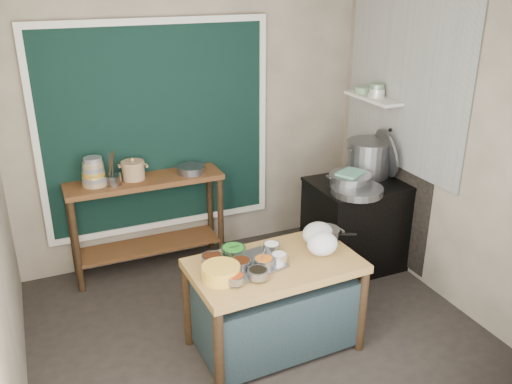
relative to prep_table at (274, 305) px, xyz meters
name	(u,v)px	position (x,y,z in m)	size (l,w,h in m)	color
floor	(253,327)	(-0.05, 0.30, -0.39)	(3.50, 3.00, 0.02)	black
back_wall	(191,119)	(-0.05, 1.81, 1.02)	(3.50, 0.02, 2.80)	gray
right_wall	(442,140)	(1.71, 0.30, 1.02)	(0.02, 3.00, 2.80)	gray
curtain_panel	(157,129)	(-0.40, 1.77, 0.98)	(2.10, 0.02, 1.90)	black
curtain_frame	(158,130)	(-0.40, 1.76, 0.98)	(2.22, 0.03, 2.02)	beige
tile_panel	(404,76)	(1.69, 0.85, 1.48)	(0.02, 1.70, 1.70)	#B2B2AA
soot_patch	(386,190)	(1.69, 0.95, 0.32)	(0.01, 1.30, 1.30)	black
wall_shelf	(373,98)	(1.58, 1.15, 1.23)	(0.22, 0.70, 0.03)	beige
prep_table	(274,305)	(0.00, 0.00, 0.00)	(1.25, 0.72, 0.75)	olive
back_counter	(148,224)	(-0.60, 1.58, 0.10)	(1.45, 0.40, 0.95)	brown
stove_block	(357,225)	(1.30, 0.85, 0.05)	(0.90, 0.68, 0.85)	black
stove_top	(360,183)	(1.30, 0.85, 0.49)	(0.92, 0.69, 0.03)	black
condiment_tray	(247,266)	(-0.22, 0.02, 0.39)	(0.50, 0.36, 0.02)	gray
condiment_bowls	(241,261)	(-0.26, 0.02, 0.43)	(0.63, 0.51, 0.07)	gray
yellow_basin	(221,272)	(-0.44, -0.06, 0.43)	(0.27, 0.27, 0.10)	orange
saucepan	(326,235)	(0.51, 0.13, 0.43)	(0.22, 0.22, 0.12)	gray
plastic_bag_a	(322,244)	(0.38, -0.03, 0.46)	(0.24, 0.20, 0.18)	white
plastic_bag_b	(318,234)	(0.43, 0.12, 0.47)	(0.25, 0.21, 0.19)	white
bowl_stack	(93,173)	(-1.05, 1.59, 0.69)	(0.23, 0.23, 0.26)	tan
utensil_cup	(113,180)	(-0.89, 1.54, 0.62)	(0.16, 0.16, 0.09)	gray
ceramic_crock	(133,171)	(-0.69, 1.61, 0.65)	(0.22, 0.22, 0.15)	#997253
wide_bowl	(191,169)	(-0.15, 1.56, 0.61)	(0.27, 0.27, 0.07)	gray
stock_pot	(368,158)	(1.46, 0.98, 0.68)	(0.44, 0.44, 0.35)	gray
pot_lid	(386,153)	(1.60, 0.89, 0.74)	(0.48, 0.48, 0.02)	gray
steamer	(350,181)	(1.13, 0.78, 0.57)	(0.40, 0.40, 0.13)	gray
green_cloth	(351,173)	(1.13, 0.78, 0.65)	(0.25, 0.19, 0.02)	#5EA38D
shallow_pan	(357,190)	(1.11, 0.63, 0.54)	(0.47, 0.47, 0.06)	gray
shelf_bowl_stack	(377,91)	(1.58, 1.10, 1.30)	(0.16, 0.16, 0.13)	silver
shelf_bowl_green	(363,90)	(1.58, 1.33, 1.27)	(0.16, 0.16, 0.06)	gray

